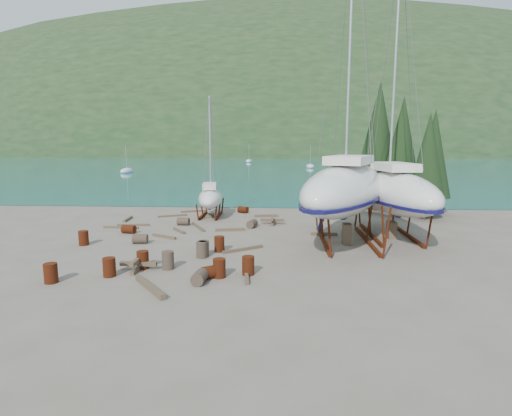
# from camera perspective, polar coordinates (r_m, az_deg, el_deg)

# --- Properties ---
(ground) EXTENTS (600.00, 600.00, 0.00)m
(ground) POSITION_cam_1_polar(r_m,az_deg,el_deg) (23.46, -2.31, -5.80)
(ground) COLOR #60574B
(ground) RESTS_ON ground
(bay_water) EXTENTS (700.00, 700.00, 0.00)m
(bay_water) POSITION_cam_1_polar(r_m,az_deg,el_deg) (337.62, 3.06, 8.10)
(bay_water) COLOR #186D79
(bay_water) RESTS_ON ground
(far_hill) EXTENTS (800.00, 360.00, 110.00)m
(far_hill) POSITION_cam_1_polar(r_m,az_deg,el_deg) (342.61, 3.06, 8.11)
(far_hill) COLOR black
(far_hill) RESTS_ON ground
(far_house_left) EXTENTS (6.60, 5.60, 5.60)m
(far_house_left) POSITION_cam_1_polar(r_m,az_deg,el_deg) (221.51, -13.05, 8.09)
(far_house_left) COLOR beige
(far_house_left) RESTS_ON ground
(far_house_center) EXTENTS (6.60, 5.60, 5.60)m
(far_house_center) POSITION_cam_1_polar(r_m,az_deg,el_deg) (213.74, -2.60, 8.29)
(far_house_center) COLOR beige
(far_house_center) RESTS_ON ground
(far_house_right) EXTENTS (6.60, 5.60, 5.60)m
(far_house_right) POSITION_cam_1_polar(r_m,az_deg,el_deg) (214.37, 10.95, 8.14)
(far_house_right) COLOR beige
(far_house_right) RESTS_ON ground
(cypress_near_right) EXTENTS (3.60, 3.60, 10.00)m
(cypress_near_right) POSITION_cam_1_polar(r_m,az_deg,el_deg) (36.03, 20.09, 8.18)
(cypress_near_right) COLOR black
(cypress_near_right) RESTS_ON ground
(cypress_mid_right) EXTENTS (3.06, 3.06, 8.50)m
(cypress_mid_right) POSITION_cam_1_polar(r_m,az_deg,el_deg) (34.61, 23.35, 6.53)
(cypress_mid_right) COLOR black
(cypress_mid_right) RESTS_ON ground
(cypress_back_left) EXTENTS (4.14, 4.14, 11.50)m
(cypress_back_left) POSITION_cam_1_polar(r_m,az_deg,el_deg) (37.58, 17.07, 9.68)
(cypress_back_left) COLOR black
(cypress_back_left) RESTS_ON ground
(cypress_far_right) EXTENTS (3.24, 3.24, 9.00)m
(cypress_far_right) POSITION_cam_1_polar(r_m,az_deg,el_deg) (37.94, 23.99, 7.09)
(cypress_far_right) COLOR black
(cypress_far_right) RESTS_ON ground
(moored_boat_left) EXTENTS (2.00, 5.00, 6.05)m
(moored_boat_left) POSITION_cam_1_polar(r_m,az_deg,el_deg) (88.82, -17.98, 5.04)
(moored_boat_left) COLOR silver
(moored_boat_left) RESTS_ON ground
(moored_boat_mid) EXTENTS (2.00, 5.00, 6.05)m
(moored_boat_mid) POSITION_cam_1_polar(r_m,az_deg,el_deg) (103.00, 7.74, 5.90)
(moored_boat_mid) COLOR silver
(moored_boat_mid) RESTS_ON ground
(moored_boat_far) EXTENTS (2.00, 5.00, 6.05)m
(moored_boat_far) POSITION_cam_1_polar(r_m,az_deg,el_deg) (133.07, -1.03, 6.70)
(moored_boat_far) COLOR silver
(moored_boat_far) RESTS_ON ground
(large_sailboat_near) EXTENTS (8.71, 13.73, 20.89)m
(large_sailboat_near) POSITION_cam_1_polar(r_m,az_deg,el_deg) (25.09, 12.83, 2.76)
(large_sailboat_near) COLOR silver
(large_sailboat_near) RESTS_ON ground
(large_sailboat_far) EXTENTS (4.95, 12.09, 18.56)m
(large_sailboat_far) POSITION_cam_1_polar(r_m,az_deg,el_deg) (27.46, 18.74, 2.35)
(large_sailboat_far) COLOR silver
(large_sailboat_far) RESTS_ON ground
(small_sailboat_shore) EXTENTS (2.72, 6.37, 9.88)m
(small_sailboat_shore) POSITION_cam_1_polar(r_m,az_deg,el_deg) (33.43, -6.53, 1.50)
(small_sailboat_shore) COLOR silver
(small_sailboat_shore) RESTS_ON ground
(worker) EXTENTS (0.66, 0.72, 1.64)m
(worker) POSITION_cam_1_polar(r_m,az_deg,el_deg) (27.07, 9.28, -2.11)
(worker) COLOR navy
(worker) RESTS_ON ground
(drum_0) EXTENTS (0.58, 0.58, 0.88)m
(drum_0) POSITION_cam_1_polar(r_m,az_deg,el_deg) (19.75, -20.22, -7.93)
(drum_0) COLOR #612810
(drum_0) RESTS_ON ground
(drum_1) EXTENTS (0.65, 0.92, 0.58)m
(drum_1) POSITION_cam_1_polar(r_m,az_deg,el_deg) (17.85, -8.07, -9.77)
(drum_1) COLOR #2D2823
(drum_1) RESTS_ON ground
(drum_2) EXTENTS (0.96, 0.70, 0.58)m
(drum_2) POSITION_cam_1_polar(r_m,az_deg,el_deg) (28.63, -17.72, -2.90)
(drum_2) COLOR #612810
(drum_2) RESTS_ON ground
(drum_3) EXTENTS (0.58, 0.58, 0.88)m
(drum_3) POSITION_cam_1_polar(r_m,az_deg,el_deg) (18.49, -5.26, -8.55)
(drum_3) COLOR #612810
(drum_3) RESTS_ON ground
(drum_4) EXTENTS (1.05, 0.91, 0.58)m
(drum_4) POSITION_cam_1_polar(r_m,az_deg,el_deg) (35.36, -1.86, -0.24)
(drum_4) COLOR #612810
(drum_4) RESTS_ON ground
(drum_5) EXTENTS (0.58, 0.58, 0.88)m
(drum_5) POSITION_cam_1_polar(r_m,az_deg,el_deg) (20.08, -12.46, -7.30)
(drum_5) COLOR #2D2823
(drum_5) RESTS_ON ground
(drum_7) EXTENTS (0.58, 0.58, 0.88)m
(drum_7) POSITION_cam_1_polar(r_m,az_deg,el_deg) (18.80, -1.12, -8.22)
(drum_7) COLOR #612810
(drum_7) RESTS_ON ground
(drum_8) EXTENTS (0.58, 0.58, 0.88)m
(drum_8) POSITION_cam_1_polar(r_m,az_deg,el_deg) (26.27, -23.41, -3.95)
(drum_8) COLOR #612810
(drum_8) RESTS_ON ground
(drum_9) EXTENTS (0.93, 0.66, 0.58)m
(drum_9) POSITION_cam_1_polar(r_m,az_deg,el_deg) (30.50, -10.34, -1.89)
(drum_9) COLOR #2D2823
(drum_9) RESTS_ON ground
(drum_10) EXTENTS (0.58, 0.58, 0.88)m
(drum_10) POSITION_cam_1_polar(r_m,az_deg,el_deg) (20.45, -15.86, -7.13)
(drum_10) COLOR #612810
(drum_10) RESTS_ON ground
(drum_11) EXTENTS (0.82, 1.02, 0.58)m
(drum_11) POSITION_cam_1_polar(r_m,az_deg,el_deg) (29.13, -0.56, -2.26)
(drum_11) COLOR #2D2823
(drum_11) RESTS_ON ground
(drum_12) EXTENTS (1.05, 0.98, 0.58)m
(drum_12) POSITION_cam_1_polar(r_m,az_deg,el_deg) (18.50, -6.36, -9.04)
(drum_12) COLOR #612810
(drum_12) RESTS_ON ground
(drum_13) EXTENTS (0.58, 0.58, 0.88)m
(drum_13) POSITION_cam_1_polar(r_m,az_deg,el_deg) (19.90, -27.26, -8.27)
(drum_13) COLOR #612810
(drum_13) RESTS_ON ground
(drum_14) EXTENTS (0.58, 0.58, 0.88)m
(drum_14) POSITION_cam_1_polar(r_m,az_deg,el_deg) (22.80, -5.26, -5.14)
(drum_14) COLOR #612810
(drum_14) RESTS_ON ground
(drum_15) EXTENTS (0.93, 0.65, 0.58)m
(drum_15) POSITION_cam_1_polar(r_m,az_deg,el_deg) (25.55, -16.21, -4.25)
(drum_15) COLOR #2D2823
(drum_15) RESTS_ON ground
(drum_16) EXTENTS (0.58, 0.58, 0.88)m
(drum_16) POSITION_cam_1_polar(r_m,az_deg,el_deg) (21.89, -7.48, -5.78)
(drum_16) COLOR #2D2823
(drum_16) RESTS_ON ground
(drum_17) EXTENTS (0.58, 0.58, 0.88)m
(drum_17) POSITION_cam_1_polar(r_m,az_deg,el_deg) (21.70, -7.77, -5.92)
(drum_17) COLOR #2D2823
(drum_17) RESTS_ON ground
(timber_0) EXTENTS (2.28, 1.17, 0.14)m
(timber_0) POSITION_cam_1_polar(r_m,az_deg,el_deg) (34.31, -11.83, -1.09)
(timber_0) COLOR brown
(timber_0) RESTS_ON ground
(timber_1) EXTENTS (1.76, 0.20, 0.19)m
(timber_1) POSITION_cam_1_polar(r_m,az_deg,el_deg) (27.06, 9.68, -3.70)
(timber_1) COLOR brown
(timber_1) RESTS_ON ground
(timber_2) EXTENTS (0.32, 1.95, 0.19)m
(timber_2) POSITION_cam_1_polar(r_m,az_deg,el_deg) (33.62, -17.82, -1.51)
(timber_2) COLOR brown
(timber_2) RESTS_ON ground
(timber_4) EXTENTS (1.23, 1.54, 0.17)m
(timber_4) POSITION_cam_1_polar(r_m,az_deg,el_deg) (28.26, -10.94, -3.21)
(timber_4) COLOR brown
(timber_4) RESTS_ON ground
(timber_5) EXTENTS (2.22, 1.67, 0.16)m
(timber_5) POSITION_cam_1_polar(r_m,az_deg,el_deg) (22.99, -1.87, -5.91)
(timber_5) COLOR brown
(timber_5) RESTS_ON ground
(timber_6) EXTENTS (1.96, 0.48, 0.19)m
(timber_6) POSITION_cam_1_polar(r_m,az_deg,el_deg) (33.43, 1.48, -1.12)
(timber_6) COLOR brown
(timber_6) RESTS_ON ground
(timber_7) EXTENTS (0.34, 1.74, 0.17)m
(timber_7) POSITION_cam_1_polar(r_m,az_deg,el_deg) (18.38, -1.36, -9.79)
(timber_7) COLOR brown
(timber_7) RESTS_ON ground
(timber_8) EXTENTS (2.08, 0.57, 0.19)m
(timber_8) POSITION_cam_1_polar(r_m,az_deg,el_deg) (28.09, -3.71, -3.12)
(timber_8) COLOR brown
(timber_8) RESTS_ON ground
(timber_9) EXTENTS (2.22, 1.02, 0.15)m
(timber_9) POSITION_cam_1_polar(r_m,az_deg,el_deg) (36.27, -8.87, -0.45)
(timber_9) COLOR brown
(timber_9) RESTS_ON ground
(timber_10) EXTENTS (1.47, 2.67, 0.16)m
(timber_10) POSITION_cam_1_polar(r_m,az_deg,el_deg) (29.35, -8.25, -2.68)
(timber_10) COLOR brown
(timber_10) RESTS_ON ground
(timber_12) EXTENTS (1.82, 1.06, 0.17)m
(timber_12) POSITION_cam_1_polar(r_m,az_deg,el_deg) (26.71, -13.00, -4.00)
(timber_12) COLOR brown
(timber_12) RESTS_ON ground
(timber_15) EXTENTS (2.66, 0.36, 0.15)m
(timber_15) POSITION_cam_1_polar(r_m,az_deg,el_deg) (30.48, -18.74, -2.66)
(timber_15) COLOR brown
(timber_15) RESTS_ON ground
(timber_16) EXTENTS (2.03, 2.46, 0.23)m
(timber_16) POSITION_cam_1_polar(r_m,az_deg,el_deg) (17.66, -14.93, -10.81)
(timber_16) COLOR brown
(timber_16) RESTS_ON ground
(timber_17) EXTENTS (2.35, 0.45, 0.16)m
(timber_17) POSITION_cam_1_polar(r_m,az_deg,el_deg) (31.08, -17.10, -2.34)
(timber_17) COLOR brown
(timber_17) RESTS_ON ground
(timber_pile_fore) EXTENTS (1.80, 1.80, 0.60)m
(timber_pile_fore) POSITION_cam_1_polar(r_m,az_deg,el_deg) (20.35, -16.46, -7.65)
(timber_pile_fore) COLOR brown
(timber_pile_fore) RESTS_ON ground
(timber_pile_aft) EXTENTS (1.80, 1.80, 0.60)m
(timber_pile_aft) POSITION_cam_1_polar(r_m,az_deg,el_deg) (30.45, 2.34, -1.75)
(timber_pile_aft) COLOR brown
(timber_pile_aft) RESTS_ON ground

